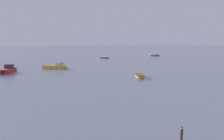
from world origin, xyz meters
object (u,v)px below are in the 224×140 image
rowboat_moored_5 (105,58)px  motorboat_moored_1 (58,67)px  rowboat_moored_4 (140,76)px  rowboat_moored_6 (150,55)px  mooring_post_left (182,137)px  motorboat_moored_2 (9,70)px  motorboat_moored_0 (156,55)px

rowboat_moored_5 → motorboat_moored_1: bearing=87.4°
rowboat_moored_4 → rowboat_moored_5: bearing=-171.5°
rowboat_moored_6 → mooring_post_left: size_ratio=2.32×
mooring_post_left → motorboat_moored_2: bearing=92.6°
motorboat_moored_1 → mooring_post_left: bearing=-58.9°
rowboat_moored_4 → mooring_post_left: (-17.22, -23.63, 0.41)m
rowboat_moored_5 → motorboat_moored_2: bearing=78.7°
motorboat_moored_0 → rowboat_moored_6: motorboat_moored_0 is taller
mooring_post_left → rowboat_moored_4: bearing=53.9°
rowboat_moored_4 → motorboat_moored_2: size_ratio=0.68×
motorboat_moored_0 → motorboat_moored_1: size_ratio=0.83×
motorboat_moored_0 → rowboat_moored_4: motorboat_moored_0 is taller
motorboat_moored_0 → rowboat_moored_6: (4.09, 8.45, -0.10)m
motorboat_moored_2 → motorboat_moored_0: bearing=-43.8°
mooring_post_left → rowboat_moored_6: bearing=47.1°
rowboat_moored_5 → motorboat_moored_1: (-29.80, -24.15, 0.20)m
motorboat_moored_0 → motorboat_moored_1: (-58.66, -22.72, 0.14)m
rowboat_moored_4 → motorboat_moored_1: motorboat_moored_1 is taller
motorboat_moored_0 → motorboat_moored_2: size_ratio=0.75×
motorboat_moored_1 → rowboat_moored_6: motorboat_moored_1 is taller
rowboat_moored_4 → rowboat_moored_6: rowboat_moored_4 is taller
rowboat_moored_4 → mooring_post_left: mooring_post_left is taller
motorboat_moored_2 → rowboat_moored_6: motorboat_moored_2 is taller
rowboat_moored_5 → motorboat_moored_1: size_ratio=0.64×
motorboat_moored_2 → rowboat_moored_6: bearing=-39.0°
motorboat_moored_0 → mooring_post_left: bearing=-122.6°
motorboat_moored_1 → motorboat_moored_2: size_ratio=0.90×
rowboat_moored_5 → rowboat_moored_4: bearing=113.2°
rowboat_moored_4 → motorboat_moored_1: (-7.46, 23.26, 0.18)m
rowboat_moored_6 → rowboat_moored_5: bearing=-68.1°
rowboat_moored_5 → mooring_post_left: size_ratio=2.89×
rowboat_moored_6 → mooring_post_left: mooring_post_left is taller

